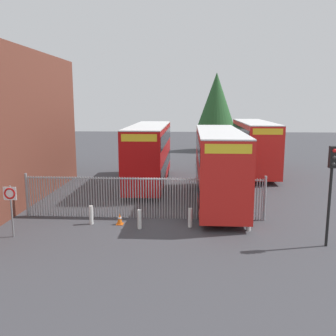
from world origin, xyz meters
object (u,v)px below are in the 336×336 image
Objects in this scene: bollard_center_front at (140,219)px; bollard_far_right at (249,221)px; traffic_light_kerbside at (331,178)px; double_decker_bus_behind_fence_right at (254,145)px; double_decker_bus_behind_fence_left at (149,152)px; bollard_near_left at (91,215)px; traffic_cone_by_gate at (120,219)px; bollard_near_right at (190,218)px; speed_limit_sign_post at (10,199)px; double_decker_bus_near_gate at (219,164)px.

bollard_far_right is at bearing 0.56° from bollard_center_front.
traffic_light_kerbside is (3.02, -1.78, 2.51)m from bollard_far_right.
double_decker_bus_behind_fence_left is at bearing -148.71° from double_decker_bus_behind_fence_right.
bollard_near_left is (-1.93, -9.35, -1.95)m from double_decker_bus_behind_fence_left.
traffic_cone_by_gate is at bearing -121.87° from double_decker_bus_behind_fence_right.
bollard_near_right is at bearing -72.22° from double_decker_bus_behind_fence_left.
traffic_light_kerbside reaches higher than bollard_center_front.
speed_limit_sign_post reaches higher than bollard_far_right.
double_decker_bus_behind_fence_left is 12.46m from speed_limit_sign_post.
traffic_cone_by_gate is at bearing 0.95° from bollard_near_left.
traffic_cone_by_gate is at bearing 166.19° from traffic_light_kerbside.
bollard_near_left is 11.31m from traffic_light_kerbside.
double_decker_bus_behind_fence_right is at bearing 54.26° from bollard_near_left.
double_decker_bus_near_gate is 5.40m from bollard_far_right.
double_decker_bus_behind_fence_right is 16.83m from traffic_light_kerbside.
speed_limit_sign_post is at bearing -146.56° from double_decker_bus_near_gate.
bollard_near_right is 1.61× the size of traffic_cone_by_gate.
speed_limit_sign_post is at bearing -166.89° from bollard_near_right.
traffic_light_kerbside reaches higher than traffic_cone_by_gate.
bollard_center_front is 8.81m from traffic_light_kerbside.
traffic_cone_by_gate is (-9.02, -14.51, -2.13)m from double_decker_bus_behind_fence_right.
speed_limit_sign_post is at bearing -129.29° from double_decker_bus_behind_fence_right.
speed_limit_sign_post is 13.94m from traffic_light_kerbside.
double_decker_bus_near_gate is at bearing 33.44° from speed_limit_sign_post.
bollard_center_front is 1.00× the size of bollard_far_right.
bollard_far_right is at bearing -3.66° from bollard_near_left.
traffic_light_kerbside is (13.89, -0.25, 1.21)m from speed_limit_sign_post.
traffic_light_kerbside is (9.35, -2.30, 2.70)m from traffic_cone_by_gate.
double_decker_bus_behind_fence_left reaches higher than bollard_near_right.
double_decker_bus_near_gate is 11.38× the size of bollard_center_front.
speed_limit_sign_post reaches higher than bollard_center_front.
double_decker_bus_behind_fence_left reaches higher than bollard_center_front.
bollard_far_right is at bearing 8.02° from speed_limit_sign_post.
bollard_near_left is 4.98m from bollard_near_right.
double_decker_bus_near_gate is at bearing 121.75° from traffic_light_kerbside.
double_decker_bus_behind_fence_left is 1.00× the size of double_decker_bus_behind_fence_right.
bollard_far_right is 11.05m from speed_limit_sign_post.
double_decker_bus_near_gate is 1.00× the size of double_decker_bus_behind_fence_left.
traffic_cone_by_gate is (-0.49, -9.33, -2.13)m from double_decker_bus_behind_fence_left.
speed_limit_sign_post is (-10.87, -1.53, 1.30)m from bollard_far_right.
double_decker_bus_behind_fence_left reaches higher than traffic_light_kerbside.
traffic_light_kerbside is at bearing -1.02° from speed_limit_sign_post.
bollard_near_right is at bearing 159.93° from traffic_light_kerbside.
double_decker_bus_near_gate is 18.32× the size of traffic_cone_by_gate.
double_decker_bus_behind_fence_right is 18.02m from bollard_near_left.
bollard_far_right is (2.80, -0.35, 0.00)m from bollard_near_right.
bollard_near_left and bollard_near_right have the same top height.
double_decker_bus_near_gate is 8.22m from bollard_near_left.
double_decker_bus_behind_fence_left is 18.32× the size of traffic_cone_by_gate.
traffic_cone_by_gate is 5.19m from speed_limit_sign_post.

